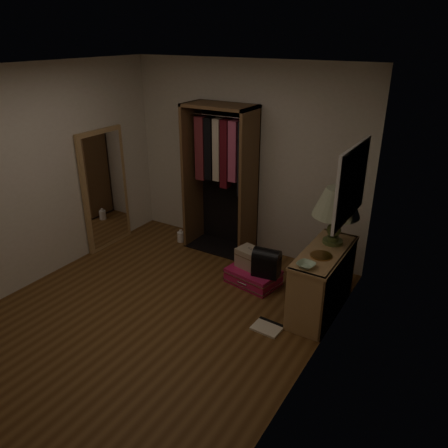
{
  "coord_description": "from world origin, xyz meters",
  "views": [
    {
      "loc": [
        2.78,
        -3.1,
        2.91
      ],
      "look_at": [
        0.3,
        0.95,
        0.8
      ],
      "focal_mm": 35.0,
      "sensor_mm": 36.0,
      "label": 1
    }
  ],
  "objects": [
    {
      "name": "ground",
      "position": [
        0.0,
        0.0,
        0.0
      ],
      "size": [
        4.0,
        4.0,
        0.0
      ],
      "primitive_type": "plane",
      "color": "brown",
      "rests_on": "ground"
    },
    {
      "name": "room_walls",
      "position": [
        0.08,
        0.04,
        1.5
      ],
      "size": [
        3.52,
        4.02,
        2.6
      ],
      "color": "beige",
      "rests_on": "ground"
    },
    {
      "name": "console_bookshelf",
      "position": [
        1.54,
        1.04,
        0.39
      ],
      "size": [
        0.42,
        1.12,
        0.75
      ],
      "color": "#A98051",
      "rests_on": "ground"
    },
    {
      "name": "open_wardrobe",
      "position": [
        -0.23,
        1.77,
        1.21
      ],
      "size": [
        0.95,
        0.5,
        2.05
      ],
      "color": "brown",
      "rests_on": "ground"
    },
    {
      "name": "floor_mirror",
      "position": [
        -1.7,
        1.0,
        0.85
      ],
      "size": [
        0.06,
        0.8,
        1.7
      ],
      "color": "#AB8553",
      "rests_on": "ground"
    },
    {
      "name": "pink_suitcase",
      "position": [
        0.63,
        1.12,
        0.1
      ],
      "size": [
        0.69,
        0.55,
        0.19
      ],
      "rotation": [
        0.0,
        0.0,
        -0.16
      ],
      "color": "#C41853",
      "rests_on": "ground"
    },
    {
      "name": "train_case",
      "position": [
        0.57,
        1.16,
        0.31
      ],
      "size": [
        0.4,
        0.32,
        0.26
      ],
      "rotation": [
        0.0,
        0.0,
        -0.21
      ],
      "color": "tan",
      "rests_on": "pink_suitcase"
    },
    {
      "name": "black_bag",
      "position": [
        0.81,
        1.09,
        0.37
      ],
      "size": [
        0.34,
        0.25,
        0.35
      ],
      "rotation": [
        0.0,
        0.0,
        0.13
      ],
      "color": "black",
      "rests_on": "pink_suitcase"
    },
    {
      "name": "table_lamp",
      "position": [
        1.54,
        1.23,
        1.22
      ],
      "size": [
        0.59,
        0.59,
        0.64
      ],
      "rotation": [
        0.0,
        0.0,
        0.16
      ],
      "color": "#47582B",
      "rests_on": "console_bookshelf"
    },
    {
      "name": "brass_tray",
      "position": [
        1.54,
        0.87,
        0.76
      ],
      "size": [
        0.23,
        0.23,
        0.01
      ],
      "rotation": [
        0.0,
        0.0,
        -0.01
      ],
      "color": "#AB7C41",
      "rests_on": "console_bookshelf"
    },
    {
      "name": "ceramic_bowl",
      "position": [
        1.49,
        0.57,
        0.77
      ],
      "size": [
        0.2,
        0.2,
        0.04
      ],
      "primitive_type": "imported",
      "rotation": [
        0.0,
        0.0,
        -0.15
      ],
      "color": "#B3D5B2",
      "rests_on": "console_bookshelf"
    },
    {
      "name": "white_jug",
      "position": [
        -0.86,
        1.6,
        0.08
      ],
      "size": [
        0.13,
        0.13,
        0.19
      ],
      "rotation": [
        0.0,
        0.0,
        -0.29
      ],
      "color": "white",
      "rests_on": "ground"
    },
    {
      "name": "floor_book",
      "position": [
        1.19,
        0.4,
        0.01
      ],
      "size": [
        0.31,
        0.26,
        0.03
      ],
      "rotation": [
        0.0,
        0.0,
        -0.05
      ],
      "color": "#ECE2C7",
      "rests_on": "ground"
    }
  ]
}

